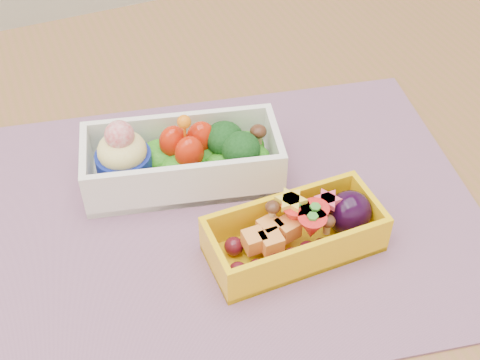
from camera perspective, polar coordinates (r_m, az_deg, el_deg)
name	(u,v)px	position (r m, az deg, el deg)	size (l,w,h in m)	color
table	(247,245)	(0.73, 0.62, -5.76)	(1.20, 0.80, 0.75)	brown
placemat	(235,214)	(0.63, -0.46, -3.02)	(0.47, 0.36, 0.00)	gray
bento_white	(181,158)	(0.64, -5.22, 1.92)	(0.21, 0.13, 0.08)	white
bento_yellow	(298,232)	(0.58, 5.20, -4.63)	(0.16, 0.07, 0.05)	yellow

